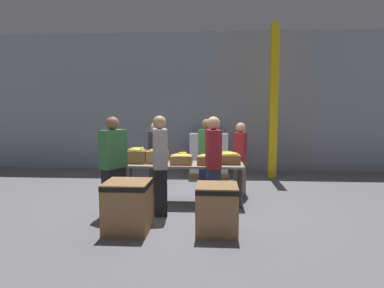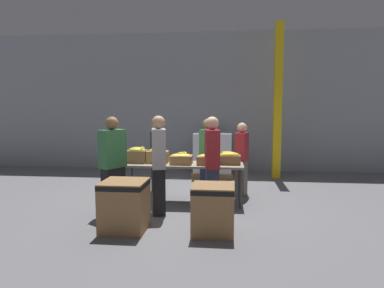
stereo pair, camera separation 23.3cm
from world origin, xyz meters
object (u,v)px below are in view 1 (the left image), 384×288
at_px(volunteer_5, 213,166).
at_px(support_pillar, 273,101).
at_px(banana_box_0, 137,155).
at_px(banana_box_3, 208,159).
at_px(volunteer_2, 160,166).
at_px(donation_bin_1, 217,207).
at_px(volunteer_3, 206,157).
at_px(banana_box_1, 157,156).
at_px(pallet_stack_0, 209,154).
at_px(banana_box_2, 181,159).
at_px(sorting_table, 183,166).
at_px(banana_box_4, 229,158).
at_px(donation_bin_0, 128,204).
at_px(volunteer_1, 114,166).
at_px(volunteer_0, 240,159).
at_px(volunteer_4, 156,158).

relative_size(volunteer_5, support_pillar, 0.42).
xyz_separation_m(banana_box_0, banana_box_3, (1.39, -0.12, -0.05)).
bearing_deg(volunteer_2, donation_bin_1, -143.62).
xyz_separation_m(banana_box_0, volunteer_3, (1.34, 0.61, -0.13)).
relative_size(banana_box_3, donation_bin_1, 0.57).
bearing_deg(donation_bin_1, volunteer_5, 93.67).
bearing_deg(banana_box_1, pallet_stack_0, 70.94).
height_order(banana_box_0, donation_bin_1, banana_box_0).
height_order(banana_box_2, banana_box_3, banana_box_2).
xyz_separation_m(volunteer_3, support_pillar, (1.69, 1.98, 1.20)).
distance_m(banana_box_1, donation_bin_1, 2.03).
relative_size(sorting_table, banana_box_0, 6.00).
height_order(sorting_table, support_pillar, support_pillar).
bearing_deg(support_pillar, sorting_table, -129.12).
xyz_separation_m(banana_box_1, banana_box_4, (1.39, -0.02, -0.03)).
height_order(volunteer_5, donation_bin_0, volunteer_5).
distance_m(sorting_table, banana_box_2, 0.19).
bearing_deg(pallet_stack_0, volunteer_3, -90.48).
bearing_deg(volunteer_1, volunteer_3, -16.96).
height_order(sorting_table, banana_box_3, banana_box_3).
distance_m(banana_box_4, support_pillar, 3.10).
bearing_deg(volunteer_1, volunteer_2, -57.01).
bearing_deg(support_pillar, banana_box_0, -139.49).
bearing_deg(sorting_table, volunteer_0, 30.68).
height_order(banana_box_4, support_pillar, support_pillar).
height_order(volunteer_3, donation_bin_1, volunteer_3).
height_order(banana_box_1, support_pillar, support_pillar).
relative_size(banana_box_4, volunteer_2, 0.24).
height_order(banana_box_0, volunteer_4, volunteer_4).
height_order(banana_box_3, volunteer_2, volunteer_2).
height_order(volunteer_3, volunteer_4, volunteer_3).
xyz_separation_m(banana_box_4, donation_bin_0, (-1.57, -1.58, -0.49)).
bearing_deg(volunteer_5, banana_box_3, 2.39).
bearing_deg(banana_box_3, sorting_table, 169.72).
distance_m(banana_box_0, pallet_stack_0, 3.09).
height_order(sorting_table, volunteer_3, volunteer_3).
xyz_separation_m(banana_box_4, support_pillar, (1.24, 2.61, 1.11)).
distance_m(banana_box_1, banana_box_2, 0.49).
bearing_deg(support_pillar, banana_box_1, -135.32).
height_order(banana_box_1, pallet_stack_0, pallet_stack_0).
height_order(banana_box_3, banana_box_4, banana_box_4).
relative_size(banana_box_1, volunteer_0, 0.27).
xyz_separation_m(banana_box_3, volunteer_3, (-0.05, 0.73, -0.08)).
relative_size(banana_box_0, banana_box_4, 0.95).
height_order(support_pillar, pallet_stack_0, support_pillar).
bearing_deg(banana_box_1, volunteer_1, -129.70).
relative_size(volunteer_0, donation_bin_1, 2.13).
bearing_deg(volunteer_1, sorting_table, -25.01).
relative_size(banana_box_2, pallet_stack_0, 0.35).
xyz_separation_m(banana_box_1, support_pillar, (2.62, 2.60, 1.09)).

